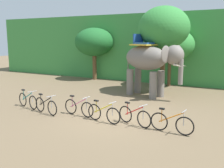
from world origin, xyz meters
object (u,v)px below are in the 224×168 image
tree_far_left (94,42)px  elephant (150,60)px  bike_teal (28,100)px  tree_left (164,28)px  bike_orange (171,123)px  tree_center_left (170,45)px  bike_pink (79,107)px  bike_yellow (104,113)px  bike_black (46,106)px  bike_red (134,116)px

tree_far_left → elephant: 7.77m
bike_teal → tree_left: bearing=54.7°
elephant → bike_orange: size_ratio=2.48×
tree_far_left → bike_orange: bearing=-45.6°
tree_center_left → bike_pink: tree_center_left is taller
tree_far_left → bike_orange: 13.84m
tree_left → bike_orange: 8.31m
tree_center_left → tree_left: size_ratio=0.78×
tree_center_left → bike_orange: bearing=-73.1°
tree_center_left → bike_yellow: (0.03, -9.72, -2.67)m
bike_black → bike_yellow: bearing=3.8°
elephant → tree_center_left: bearing=89.3°
bike_pink → bike_orange: (4.36, -0.17, 0.00)m
bike_pink → bike_red: size_ratio=1.04×
bike_red → tree_left: bearing=98.5°
tree_left → tree_center_left: bearing=96.8°
bike_black → bike_pink: 1.63m
tree_far_left → tree_center_left: (6.57, -0.06, -0.14)m
bike_black → bike_yellow: same height
tree_center_left → bike_teal: tree_center_left is taller
tree_far_left → tree_center_left: tree_far_left is taller
tree_center_left → bike_teal: bearing=-115.5°
elephant → bike_orange: (2.96, -5.58, -1.82)m
tree_left → bike_teal: (-4.88, -6.88, -3.76)m
elephant → bike_black: elephant is taller
elephant → bike_black: size_ratio=2.53×
tree_left → elephant: tree_left is taller
bike_yellow → tree_left: bearing=87.7°
bike_black → tree_center_left: bearing=73.2°
elephant → bike_red: (1.38, -5.42, -1.82)m
tree_left → bike_red: size_ratio=3.35×
tree_center_left → bike_pink: size_ratio=2.51×
tree_left → elephant: bearing=-104.9°
tree_center_left → bike_teal: 10.91m
bike_yellow → elephant: bearing=90.8°
tree_left → bike_orange: (2.60, -6.95, -3.76)m
bike_pink → tree_left: bearing=75.4°
tree_far_left → bike_red: (7.91, -9.52, -2.81)m
bike_red → elephant: bearing=104.3°
bike_pink → bike_teal: bearing=-178.2°
bike_teal → bike_black: same height
elephant → bike_teal: 7.35m
tree_left → bike_orange: bearing=-69.5°
elephant → bike_orange: 6.57m
bike_teal → bike_red: (5.90, 0.09, 0.00)m
tree_center_left → bike_red: 9.92m
tree_center_left → bike_red: tree_center_left is taller
tree_left → bike_teal: size_ratio=3.30×
tree_far_left → tree_center_left: 6.58m
bike_pink → elephant: bearing=75.5°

